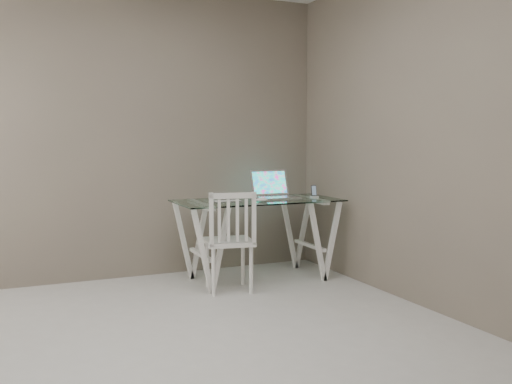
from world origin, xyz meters
TOP-DOWN VIEW (x-y plane):
  - room at (-0.06, 0.02)m, footprint 4.50×4.52m
  - desk at (1.17, 1.66)m, footprint 1.50×0.70m
  - chair at (0.78, 1.35)m, footprint 0.46×0.46m
  - laptop at (1.39, 1.77)m, footprint 0.38×0.35m
  - keyboard at (0.86, 1.64)m, footprint 0.25×0.11m
  - mouse at (1.15, 1.52)m, footprint 0.11×0.07m
  - phone_dock at (1.75, 1.65)m, footprint 0.06×0.06m

SIDE VIEW (x-z plane):
  - desk at x=1.17m, z-range 0.01..0.76m
  - chair at x=0.78m, z-range 0.04..0.91m
  - keyboard at x=0.86m, z-range 0.75..0.75m
  - mouse at x=1.15m, z-range 0.75..0.78m
  - phone_dock at x=1.75m, z-range 0.72..0.84m
  - laptop at x=1.39m, z-range 0.68..0.94m
  - room at x=-0.06m, z-range 0.36..3.07m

